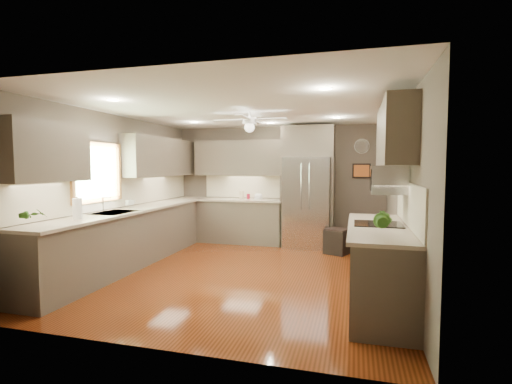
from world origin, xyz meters
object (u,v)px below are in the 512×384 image
at_px(soap_bottle, 130,202).
at_px(bowl, 258,198).
at_px(potted_plant_right, 383,220).
at_px(paper_towel, 77,209).
at_px(canister_c, 242,195).
at_px(refrigerator, 308,189).
at_px(potted_plant_left, 34,214).
at_px(canister_d, 248,196).
at_px(microwave, 388,180).
at_px(stool, 337,241).

distance_m(soap_bottle, bowl, 2.71).
height_order(potted_plant_right, paper_towel, potted_plant_right).
xyz_separation_m(canister_c, refrigerator, (1.44, -0.09, 0.16)).
xyz_separation_m(soap_bottle, refrigerator, (2.76, 2.05, 0.16)).
distance_m(potted_plant_right, refrigerator, 3.94).
bearing_deg(bowl, potted_plant_left, -110.87).
xyz_separation_m(potted_plant_left, refrigerator, (2.65, 4.10, 0.10)).
xyz_separation_m(soap_bottle, bowl, (1.69, 2.11, -0.07)).
xyz_separation_m(potted_plant_left, paper_towel, (0.02, 0.67, -0.01)).
height_order(canister_c, paper_towel, paper_towel).
height_order(soap_bottle, potted_plant_right, potted_plant_right).
relative_size(canister_d, potted_plant_left, 0.37).
bearing_deg(microwave, stool, 107.52).
relative_size(canister_d, potted_plant_right, 0.30).
relative_size(canister_d, stool, 0.21).
bearing_deg(soap_bottle, bowl, 51.24).
bearing_deg(bowl, soap_bottle, -128.76).
bearing_deg(canister_c, stool, -15.76).
distance_m(potted_plant_left, refrigerator, 4.88).
distance_m(potted_plant_left, paper_towel, 0.67).
distance_m(stool, paper_towel, 4.47).
height_order(potted_plant_left, bowl, potted_plant_left).
height_order(potted_plant_left, potted_plant_right, potted_plant_right).
distance_m(bowl, stool, 1.92).
relative_size(soap_bottle, potted_plant_right, 0.50).
relative_size(bowl, refrigerator, 0.08).
relative_size(potted_plant_left, stool, 0.57).
xyz_separation_m(canister_d, bowl, (0.21, 0.02, -0.04)).
bearing_deg(refrigerator, microwave, -63.91).
height_order(bowl, microwave, microwave).
relative_size(refrigerator, microwave, 4.45).
bearing_deg(bowl, microwave, -49.25).
bearing_deg(refrigerator, paper_towel, -127.42).
bearing_deg(potted_plant_left, canister_c, 73.91).
xyz_separation_m(potted_plant_left, bowl, (1.59, 4.16, -0.12)).
height_order(soap_bottle, refrigerator, refrigerator).
relative_size(canister_c, refrigerator, 0.07).
bearing_deg(microwave, canister_c, 134.61).
height_order(bowl, paper_towel, paper_towel).
xyz_separation_m(canister_c, potted_plant_left, (-1.21, -4.20, 0.06)).
bearing_deg(stool, soap_bottle, -155.23).
bearing_deg(microwave, soap_bottle, 170.82).
xyz_separation_m(canister_d, potted_plant_right, (2.48, -3.79, 0.12)).
bearing_deg(soap_bottle, potted_plant_left, -87.02).
height_order(canister_c, microwave, microwave).
height_order(potted_plant_left, stool, potted_plant_left).
height_order(canister_d, potted_plant_right, potted_plant_right).
relative_size(potted_plant_left, bowl, 1.49).
bearing_deg(stool, microwave, -72.48).
bearing_deg(microwave, potted_plant_left, -160.68).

